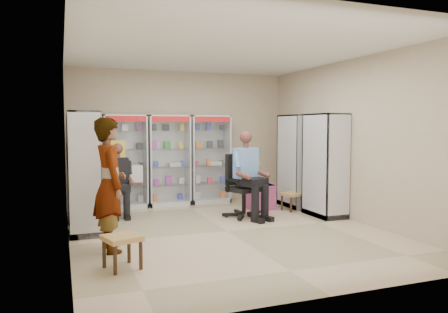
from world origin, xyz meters
name	(u,v)px	position (x,y,z in m)	size (l,w,h in m)	color
floor	(227,231)	(0.00, 0.00, 0.00)	(6.00, 6.00, 0.00)	#C7AA8A
room_shell	(227,113)	(0.00, 0.00, 1.97)	(5.02, 6.02, 3.01)	#BDA68C
cabinet_back_left	(125,162)	(-1.30, 2.73, 1.00)	(0.90, 0.50, 2.00)	#A0A3A7
cabinet_back_mid	(169,160)	(-0.35, 2.73, 1.00)	(0.90, 0.50, 2.00)	#ABADB3
cabinet_back_right	(209,159)	(0.60, 2.73, 1.00)	(0.90, 0.50, 2.00)	#B1B4B9
cabinet_right_far	(297,161)	(2.23, 1.60, 1.00)	(0.50, 0.90, 2.00)	#A4A7AB
cabinet_right_near	(325,165)	(2.23, 0.50, 1.00)	(0.50, 0.90, 2.00)	#B6BABE
cabinet_left_far	(82,167)	(-2.23, 1.80, 1.00)	(0.50, 0.90, 2.00)	silver
cabinet_left_near	(84,173)	(-2.23, 0.70, 1.00)	(0.50, 0.90, 2.00)	#B6BABE
wooden_chair	(118,191)	(-1.55, 2.00, 0.47)	(0.42, 0.42, 0.94)	#311B13
seated_customer	(118,182)	(-1.55, 1.95, 0.67)	(0.44, 0.60, 1.34)	black
office_chair	(244,186)	(0.71, 0.96, 0.61)	(0.67, 0.67, 1.22)	black
seated_shopkeeper	(245,177)	(0.71, 0.91, 0.78)	(0.51, 0.71, 1.56)	#6FA8DC
pink_trunk	(260,197)	(1.36, 1.63, 0.26)	(0.54, 0.52, 0.52)	#A24087
tea_glass	(260,182)	(1.35, 1.61, 0.57)	(0.07, 0.07, 0.10)	#601908
woven_stool_a	(292,202)	(1.90, 1.20, 0.19)	(0.37, 0.37, 0.37)	#9C8542
woven_stool_b	(122,252)	(-1.90, -1.34, 0.21)	(0.42, 0.42, 0.42)	#B6834C
standing_man	(110,185)	(-1.95, -0.49, 0.94)	(0.69, 0.45, 1.88)	gray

